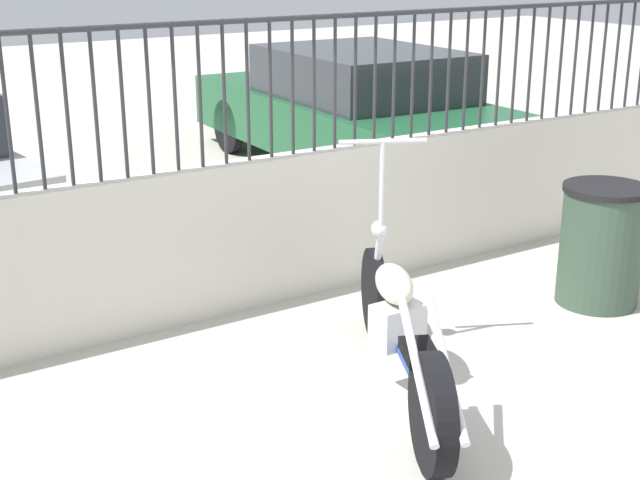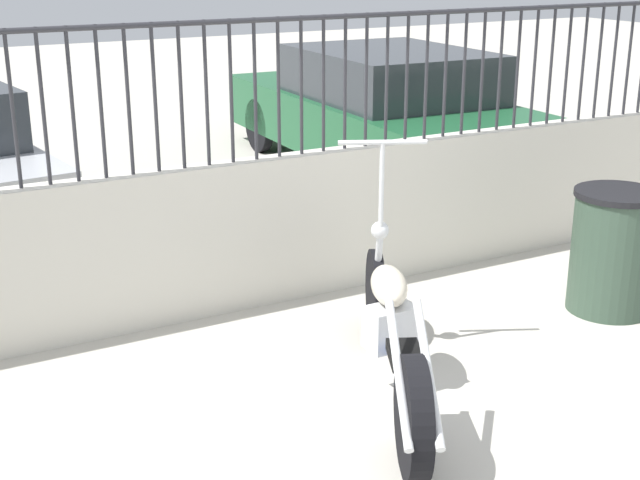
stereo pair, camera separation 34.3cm
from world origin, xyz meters
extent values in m
plane|color=#B7B2A5|center=(0.00, 0.00, 0.00)|extent=(40.00, 40.00, 0.00)
cube|color=beige|center=(0.00, 2.42, 0.52)|extent=(10.79, 0.18, 1.03)
cylinder|color=#2D2D33|center=(-1.88, 2.42, 1.50)|extent=(0.02, 0.02, 0.93)
cylinder|color=#2D2D33|center=(-1.71, 2.42, 1.50)|extent=(0.02, 0.02, 0.93)
cylinder|color=#2D2D33|center=(-1.54, 2.42, 1.50)|extent=(0.02, 0.02, 0.93)
cylinder|color=#2D2D33|center=(-1.37, 2.42, 1.50)|extent=(0.02, 0.02, 0.93)
cylinder|color=#2D2D33|center=(-1.20, 2.42, 1.50)|extent=(0.02, 0.02, 0.93)
cylinder|color=#2D2D33|center=(-1.03, 2.42, 1.50)|extent=(0.02, 0.02, 0.93)
cylinder|color=#2D2D33|center=(-0.86, 2.42, 1.50)|extent=(0.02, 0.02, 0.93)
cylinder|color=#2D2D33|center=(-0.69, 2.42, 1.50)|extent=(0.02, 0.02, 0.93)
cylinder|color=#2D2D33|center=(-0.51, 2.42, 1.50)|extent=(0.02, 0.02, 0.93)
cylinder|color=#2D2D33|center=(-0.34, 2.42, 1.50)|extent=(0.02, 0.02, 0.93)
cylinder|color=#2D2D33|center=(-0.17, 2.42, 1.50)|extent=(0.02, 0.02, 0.93)
cylinder|color=#2D2D33|center=(0.00, 2.42, 1.50)|extent=(0.02, 0.02, 0.93)
cylinder|color=#2D2D33|center=(0.17, 2.42, 1.50)|extent=(0.02, 0.02, 0.93)
cylinder|color=#2D2D33|center=(0.34, 2.42, 1.50)|extent=(0.02, 0.02, 0.93)
cylinder|color=#2D2D33|center=(0.51, 2.42, 1.50)|extent=(0.02, 0.02, 0.93)
cylinder|color=#2D2D33|center=(0.69, 2.42, 1.50)|extent=(0.02, 0.02, 0.93)
cylinder|color=#2D2D33|center=(0.86, 2.42, 1.50)|extent=(0.02, 0.02, 0.93)
cylinder|color=#2D2D33|center=(1.03, 2.42, 1.50)|extent=(0.02, 0.02, 0.93)
cylinder|color=#2D2D33|center=(1.20, 2.42, 1.50)|extent=(0.02, 0.02, 0.93)
cylinder|color=#2D2D33|center=(1.37, 2.42, 1.50)|extent=(0.02, 0.02, 0.93)
cylinder|color=#2D2D33|center=(1.54, 2.42, 1.50)|extent=(0.02, 0.02, 0.93)
cylinder|color=#2D2D33|center=(1.71, 2.42, 1.50)|extent=(0.02, 0.02, 0.93)
cylinder|color=#2D2D33|center=(1.88, 2.42, 1.50)|extent=(0.02, 0.02, 0.93)
cylinder|color=#2D2D33|center=(2.06, 2.42, 1.50)|extent=(0.02, 0.02, 0.93)
cylinder|color=#2D2D33|center=(2.23, 2.42, 1.50)|extent=(0.02, 0.02, 0.93)
cylinder|color=#2D2D33|center=(2.40, 2.42, 1.50)|extent=(0.02, 0.02, 0.93)
cylinder|color=#2D2D33|center=(2.57, 2.42, 1.50)|extent=(0.02, 0.02, 0.93)
cylinder|color=#2D2D33|center=(2.74, 2.42, 1.50)|extent=(0.02, 0.02, 0.93)
cylinder|color=#2D2D33|center=(2.91, 2.42, 1.50)|extent=(0.02, 0.02, 0.93)
cylinder|color=#2D2D33|center=(3.08, 2.42, 1.50)|extent=(0.02, 0.02, 0.93)
cylinder|color=#2D2D33|center=(0.00, 2.42, 1.95)|extent=(10.79, 0.04, 0.04)
cylinder|color=black|center=(0.05, 1.52, 0.29)|extent=(0.31, 0.56, 0.59)
cylinder|color=black|center=(-0.61, 0.13, 0.29)|extent=(0.35, 0.59, 0.60)
cylinder|color=navy|center=(-0.28, 0.82, 0.29)|extent=(0.66, 1.30, 0.06)
cube|color=silver|center=(-0.26, 0.87, 0.39)|extent=(0.28, 0.18, 0.24)
ellipsoid|color=beige|center=(-0.21, 0.98, 0.59)|extent=(0.39, 0.52, 0.18)
cube|color=black|center=(-0.48, 0.40, 0.47)|extent=(0.27, 0.32, 0.06)
cylinder|color=silver|center=(0.01, 1.44, 0.54)|extent=(0.14, 0.22, 0.51)
sphere|color=silver|center=(-0.01, 1.38, 0.77)|extent=(0.11, 0.11, 0.11)
cylinder|color=silver|center=(-0.03, 1.36, 1.06)|extent=(0.03, 0.03, 0.53)
cylinder|color=silver|center=(-0.03, 1.36, 1.32)|extent=(0.48, 0.25, 0.03)
cylinder|color=silver|center=(-0.53, 0.14, 0.51)|extent=(0.37, 0.71, 0.44)
cylinder|color=silver|center=(-0.65, 0.20, 0.51)|extent=(0.37, 0.71, 0.44)
cylinder|color=#334738|center=(1.71, 1.13, 0.41)|extent=(0.56, 0.56, 0.81)
cylinder|color=black|center=(1.71, 1.13, 0.83)|extent=(0.59, 0.59, 0.04)
cylinder|color=black|center=(-1.39, 4.31, 0.32)|extent=(0.18, 0.65, 0.64)
cylinder|color=black|center=(1.69, 6.75, 0.32)|extent=(0.14, 0.64, 0.64)
cylinder|color=black|center=(3.41, 6.68, 0.32)|extent=(0.14, 0.64, 0.64)
cylinder|color=black|center=(1.58, 3.99, 0.32)|extent=(0.14, 0.64, 0.64)
cylinder|color=black|center=(3.30, 3.92, 0.32)|extent=(0.14, 0.64, 0.64)
cube|color=#1E5933|center=(2.49, 5.34, 0.54)|extent=(2.02, 4.52, 0.59)
cube|color=#2D3338|center=(2.49, 5.12, 1.09)|extent=(1.74, 2.20, 0.51)
camera|label=1|loc=(-3.09, -2.74, 2.43)|focal=50.00mm
camera|label=2|loc=(-2.79, -2.92, 2.43)|focal=50.00mm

